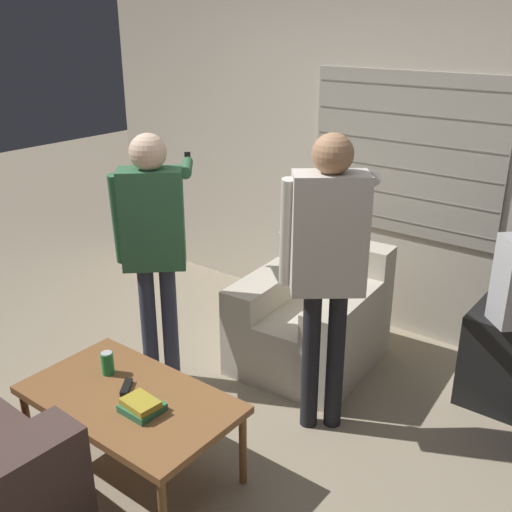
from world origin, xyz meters
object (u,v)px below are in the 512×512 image
(coffee_table, at_px, (129,403))
(person_left_standing, at_px, (153,232))
(soda_can, at_px, (108,363))
(person_right_standing, at_px, (328,252))
(spare_remote, at_px, (126,387))
(armchair_beige, at_px, (312,318))
(book_stack, at_px, (142,406))

(coffee_table, xyz_separation_m, person_left_standing, (-0.51, 0.70, 0.60))
(soda_can, bearing_deg, person_right_standing, 47.06)
(coffee_table, height_order, spare_remote, spare_remote)
(soda_can, distance_m, spare_remote, 0.20)
(spare_remote, bearing_deg, soda_can, 131.77)
(person_right_standing, xyz_separation_m, soda_can, (-0.80, -0.86, -0.55))
(coffee_table, relative_size, person_right_standing, 0.65)
(armchair_beige, xyz_separation_m, coffee_table, (-0.14, -1.49, 0.10))
(spare_remote, bearing_deg, person_left_standing, 88.13)
(armchair_beige, height_order, person_right_standing, person_right_standing)
(spare_remote, bearing_deg, book_stack, -57.71)
(person_right_standing, height_order, soda_can, person_right_standing)
(coffee_table, distance_m, book_stack, 0.17)
(person_right_standing, bearing_deg, armchair_beige, 88.36)
(coffee_table, height_order, soda_can, soda_can)
(coffee_table, xyz_separation_m, spare_remote, (-0.05, 0.03, 0.05))
(armchair_beige, distance_m, coffee_table, 1.50)
(book_stack, bearing_deg, spare_remote, 158.61)
(coffee_table, height_order, book_stack, book_stack)
(armchair_beige, height_order, coffee_table, armchair_beige)
(person_right_standing, bearing_deg, person_left_standing, 153.64)
(armchair_beige, height_order, book_stack, armchair_beige)
(person_left_standing, distance_m, person_right_standing, 1.10)
(person_right_standing, distance_m, book_stack, 1.21)
(person_left_standing, relative_size, book_stack, 8.72)
(person_left_standing, bearing_deg, book_stack, -91.16)
(book_stack, distance_m, spare_remote, 0.22)
(person_left_standing, xyz_separation_m, soda_can, (0.27, -0.63, -0.50))
(armchair_beige, bearing_deg, book_stack, 85.93)
(coffee_table, bearing_deg, book_stack, -17.40)
(soda_can, bearing_deg, armchair_beige, 75.04)
(book_stack, relative_size, soda_can, 1.47)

